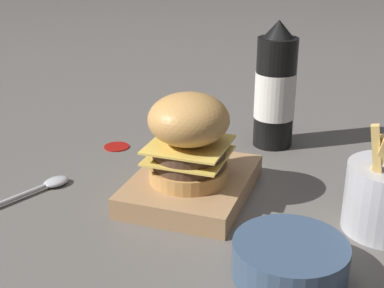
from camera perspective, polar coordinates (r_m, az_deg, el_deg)
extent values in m
plane|color=#5B5651|center=(0.80, 5.55, -5.40)|extent=(6.00, 6.00, 0.00)
cube|color=#A37A51|center=(0.79, 0.00, -4.38)|extent=(0.21, 0.16, 0.03)
cylinder|color=tan|center=(0.77, -0.34, -3.04)|extent=(0.11, 0.11, 0.02)
cylinder|color=#4C3323|center=(0.76, -0.34, -1.83)|extent=(0.11, 0.11, 0.01)
cube|color=#EAC656|center=(0.76, -0.34, -1.24)|extent=(0.11, 0.11, 0.00)
cylinder|color=#4C3323|center=(0.76, -0.34, -0.64)|extent=(0.11, 0.11, 0.01)
cube|color=#EAC656|center=(0.75, -0.35, -0.04)|extent=(0.11, 0.11, 0.00)
ellipsoid|color=tan|center=(0.74, -0.35, 2.66)|extent=(0.11, 0.11, 0.07)
cylinder|color=black|center=(0.96, 8.72, 5.41)|extent=(0.07, 0.07, 0.19)
cylinder|color=white|center=(0.96, 8.71, 5.19)|extent=(0.07, 0.07, 0.08)
cone|color=black|center=(0.93, 9.13, 12.06)|extent=(0.05, 0.05, 0.03)
cube|color=#E5B760|center=(0.69, 19.12, -1.84)|extent=(0.01, 0.03, 0.10)
cube|color=#E5B760|center=(0.70, 19.10, -2.20)|extent=(0.03, 0.03, 0.08)
cylinder|color=#384C66|center=(0.63, 10.39, -12.04)|extent=(0.13, 0.13, 0.04)
cylinder|color=#CC4C33|center=(0.61, 10.51, -10.58)|extent=(0.11, 0.11, 0.01)
cylinder|color=#B2B2B7|center=(0.82, -18.49, -5.52)|extent=(0.10, 0.05, 0.01)
ellipsoid|color=#B2B2B7|center=(0.85, -14.31, -3.91)|extent=(0.05, 0.04, 0.01)
cylinder|color=#9E140F|center=(0.97, -8.05, -0.23)|extent=(0.05, 0.05, 0.00)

